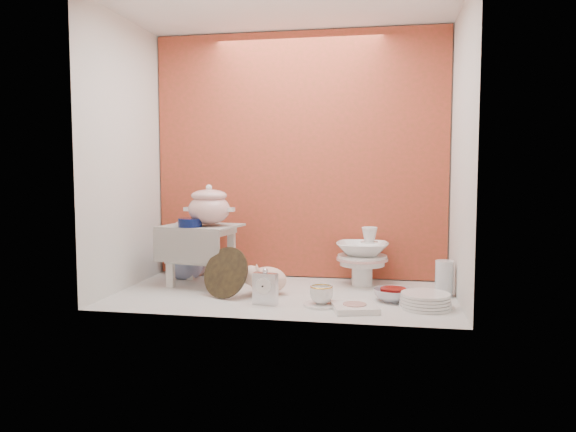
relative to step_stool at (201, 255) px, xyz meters
name	(u,v)px	position (x,y,z in m)	size (l,w,h in m)	color
ground	(284,294)	(0.51, -0.15, -0.17)	(1.80, 1.80, 0.00)	silver
niche_shell	(290,122)	(0.51, 0.03, 0.76)	(1.86, 1.03, 1.53)	#BE3C2F
step_stool	(201,255)	(0.00, 0.00, 0.00)	(0.41, 0.35, 0.35)	silver
soup_tureen	(209,205)	(0.06, -0.03, 0.29)	(0.28, 0.28, 0.24)	white
cobalt_bowl	(190,223)	(-0.03, -0.10, 0.20)	(0.13, 0.13, 0.05)	#091343
floral_platter	(192,246)	(-0.16, 0.28, 0.01)	(0.37, 0.06, 0.37)	white
blue_white_vase	(186,259)	(-0.16, 0.18, -0.06)	(0.22, 0.22, 0.23)	silver
lacquer_tray	(226,273)	(0.22, -0.27, -0.04)	(0.28, 0.12, 0.26)	black
mantel_clock	(265,287)	(0.46, -0.38, -0.08)	(0.12, 0.04, 0.18)	silver
plush_pig	(267,279)	(0.42, -0.16, -0.10)	(0.27, 0.18, 0.16)	beige
teacup_saucer	(321,305)	(0.74, -0.36, -0.17)	(0.17, 0.17, 0.01)	white
gold_rim_teacup	(321,294)	(0.74, -0.36, -0.12)	(0.11, 0.11, 0.09)	white
lattice_dish	(355,307)	(0.90, -0.42, -0.16)	(0.20, 0.20, 0.03)	white
dinner_plate_stack	(425,300)	(1.24, -0.31, -0.14)	(0.25, 0.25, 0.07)	white
crystal_bowl	(393,295)	(1.09, -0.19, -0.14)	(0.20, 0.20, 0.06)	silver
clear_glass_vase	(444,279)	(1.35, -0.04, -0.08)	(0.09, 0.09, 0.19)	silver
porcelain_tower	(362,256)	(0.91, 0.15, 0.00)	(0.30, 0.30, 0.34)	white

